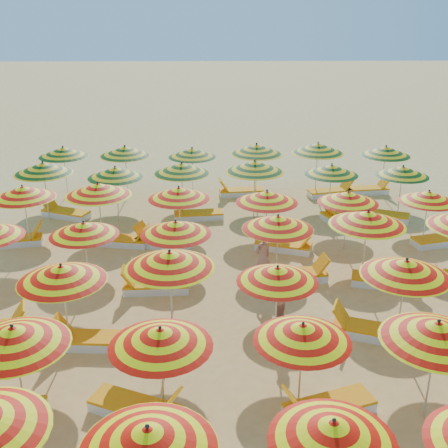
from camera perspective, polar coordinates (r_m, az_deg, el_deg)
The scene contains 54 objects.
ground at distance 15.16m, azimuth 0.03°, elevation -6.33°, with size 120.00×120.00×0.00m, color #E9BA67.
umbrella_2 at distance 7.97m, azimuth -7.74°, elevation -20.82°, with size 2.33×2.33×2.01m.
umbrella_3 at distance 8.28m, azimuth 11.03°, elevation -20.00°, with size 1.98×1.98×1.91m.
umbrella_7 at distance 10.42m, azimuth -20.61°, elevation -10.65°, with size 2.43×2.43×2.04m.
umbrella_8 at distance 9.95m, azimuth -6.48°, elevation -11.40°, with size 1.96×1.96×1.95m.
umbrella_9 at distance 10.24m, azimuth 7.99°, elevation -10.88°, with size 2.25×2.25×1.88m.
umbrella_10 at distance 10.50m, azimuth 20.85°, elevation -10.19°, with size 2.58×2.58×2.08m.
umbrella_13 at distance 12.37m, azimuth -16.18°, elevation -4.85°, with size 2.50×2.50×2.02m.
umbrella_14 at distance 12.34m, azimuth -5.54°, elevation -3.65°, with size 2.40×2.40×2.12m.
umbrella_15 at distance 12.16m, azimuth 5.45°, elevation -5.13°, with size 1.93×1.93×1.89m.
umbrella_16 at distance 12.66m, azimuth 18.00°, elevation -4.28°, with size 2.41×2.41×2.05m.
umbrella_19 at distance 14.86m, azimuth -14.05°, elevation -0.48°, with size 2.16×2.16×1.90m.
umbrella_20 at distance 14.43m, azimuth -4.92°, elevation -0.40°, with size 2.21×2.21×1.95m.
umbrella_21 at distance 14.66m, azimuth 5.49°, elevation 0.15°, with size 2.41×2.41×2.00m.
umbrella_22 at distance 15.05m, azimuth 14.38°, elevation 0.57°, with size 2.04×2.04×2.13m.
umbrella_24 at distance 17.86m, azimuth -19.74°, elevation 3.04°, with size 1.98×1.98×2.04m.
umbrella_25 at distance 17.27m, azimuth -12.67°, elevation 3.45°, with size 2.41×2.41×2.12m.
umbrella_26 at distance 16.91m, azimuth -4.61°, elevation 3.13°, with size 2.14×2.14×1.99m.
umbrella_27 at distance 16.66m, azimuth 4.37°, elevation 2.76°, with size 2.03×2.03×1.97m.
umbrella_28 at distance 17.09m, azimuth 12.50°, elevation 2.66°, with size 2.34×2.34×1.93m.
umbrella_29 at distance 18.05m, azimuth 20.07°, elevation 2.63°, with size 2.12×2.12×1.85m.
umbrella_30 at distance 20.04m, azimuth -17.90°, elevation 5.43°, with size 2.17×2.17×2.11m.
umbrella_31 at distance 19.23m, azimuth -10.98°, elevation 5.16°, with size 1.96×1.96×2.01m.
umbrella_32 at distance 19.28m, azimuth -4.31°, elevation 5.66°, with size 2.18×2.18×2.06m.
umbrella_33 at distance 19.16m, azimuth 3.15°, elevation 5.87°, with size 2.70×2.70×2.16m.
umbrella_34 at distance 19.71m, azimuth 10.87°, elevation 5.43°, with size 2.38×2.38×1.96m.
umbrella_35 at distance 20.29m, azimuth 17.69°, elevation 5.13°, with size 1.81×1.81×1.91m.
umbrella_36 at distance 22.42m, azimuth -16.02°, elevation 7.06°, with size 2.35×2.35×2.00m.
umbrella_37 at distance 21.78m, azimuth -10.02°, elevation 7.31°, with size 2.23×2.23×2.07m.
umbrella_38 at distance 21.71m, azimuth -3.26°, elevation 7.25°, with size 2.15×2.15×1.94m.
umbrella_39 at distance 21.52m, azimuth 3.32°, elevation 7.60°, with size 2.37×2.37×2.14m.
umbrella_40 at distance 21.92m, azimuth 9.51°, elevation 7.61°, with size 2.07×2.07×2.14m.
umbrella_41 at distance 22.53m, azimuth 16.10°, elevation 7.14°, with size 2.01×2.01×2.01m.
lounger_5 at distance 11.00m, azimuth -8.84°, elevation -17.99°, with size 1.82×1.22×0.69m.
lounger_6 at distance 11.06m, azimuth 10.42°, elevation -17.85°, with size 1.83×1.12×0.69m.
lounger_9 at distance 13.00m, azimuth -13.31°, elevation -11.40°, with size 1.76×0.68×0.69m.
lounger_10 at distance 13.41m, azimuth 14.51°, elevation -10.43°, with size 1.83×1.15×0.69m.
lounger_12 at distance 14.95m, azimuth -7.09°, elevation -6.27°, with size 1.75×0.65×0.69m.
lounger_13 at distance 15.53m, azimuth 7.43°, elevation -5.17°, with size 1.78×0.75×0.69m.
lounger_14 at distance 15.69m, azimuth 16.12°, elevation -5.60°, with size 1.83×1.04×0.69m.
lounger_16 at distance 18.74m, azimuth -20.40°, elevation -1.56°, with size 1.81×0.87×0.69m.
lounger_17 at distance 17.85m, azimuth -10.28°, elevation -1.65°, with size 1.81×0.88×0.69m.
lounger_18 at distance 17.52m, azimuth -6.40°, elevation -1.87°, with size 1.82×1.18×0.69m.
lounger_19 at distance 17.29m, azimuth 6.20°, elevation -2.20°, with size 1.83×1.10×0.69m.
lounger_20 at distance 18.86m, azimuth 21.10°, elevation -1.52°, with size 1.82×1.00×0.69m.
lounger_21 at distance 20.61m, azimuth -15.85°, elevation 1.10°, with size 1.82×1.20×0.69m.
lounger_22 at distance 19.67m, azimuth -2.74°, elevation 0.94°, with size 1.79×0.77×0.69m.
lounger_23 at distance 20.14m, azimuth 12.06°, elevation 0.98°, with size 1.83×1.15×0.69m.
lounger_24 at distance 20.39m, azimuth 15.80°, elevation 0.88°, with size 1.82×1.19×0.69m.
lounger_25 at distance 22.06m, azimuth 1.66°, elevation 3.30°, with size 1.78×0.75×0.69m.
lounger_26 at distance 22.40m, azimuth 10.80°, elevation 3.21°, with size 1.82×0.97×0.69m.
lounger_27 at distance 23.00m, azimuth 14.36°, elevation 3.39°, with size 1.78×0.76×0.69m.
beachgoer_a at distance 15.16m, azimuth 3.95°, elevation -3.40°, with size 0.51×0.34×1.41m, color tan.
beachgoer_b at distance 13.36m, azimuth 5.27°, elevation -7.27°, with size 0.65×0.51×1.34m, color tan.
Camera 1 is at (-0.25, -13.37, 7.14)m, focal length 45.00 mm.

